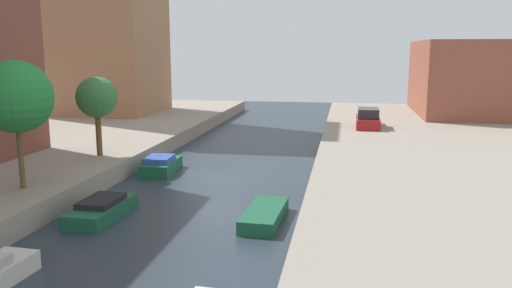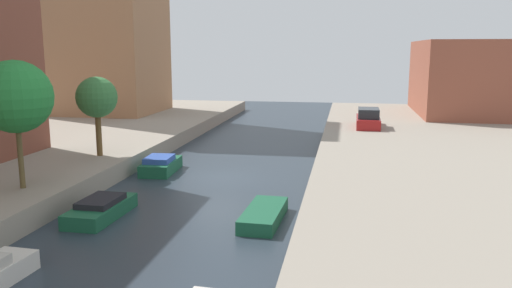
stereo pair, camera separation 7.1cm
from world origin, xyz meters
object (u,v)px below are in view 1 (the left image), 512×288
object	(u,v)px
moored_boat_left_2	(102,209)
moored_boat_left_3	(161,165)
street_tree_1	(16,97)
parked_car	(368,119)
moored_boat_right_2	(264,215)
low_block_right	(474,78)
street_tree_2	(97,98)

from	to	relation	value
moored_boat_left_2	moored_boat_left_3	bearing A→B (deg)	92.89
street_tree_1	moored_boat_left_3	xyz separation A→B (m)	(3.28, 7.74, -4.48)
street_tree_1	moored_boat_left_2	distance (m)	5.85
parked_car	moored_boat_left_3	size ratio (longest dim) A/B	1.32
parked_car	moored_boat_right_2	bearing A→B (deg)	-103.27
moored_boat_left_2	moored_boat_left_3	distance (m)	8.05
moored_boat_left_3	low_block_right	bearing A→B (deg)	46.95
low_block_right	street_tree_2	xyz separation A→B (m)	(-24.92, -23.91, -0.11)
parked_car	moored_boat_left_2	size ratio (longest dim) A/B	1.20
moored_boat_left_2	moored_boat_right_2	bearing A→B (deg)	5.69
street_tree_1	parked_car	xyz separation A→B (m)	(15.15, 20.65, -3.28)
street_tree_1	moored_boat_right_2	world-z (taller)	street_tree_1
parked_car	moored_boat_right_2	distance (m)	20.88
moored_boat_left_2	moored_boat_right_2	size ratio (longest dim) A/B	1.00
low_block_right	moored_boat_right_2	size ratio (longest dim) A/B	3.59
street_tree_2	moored_boat_right_2	distance (m)	12.92
street_tree_2	parked_car	bearing A→B (deg)	42.02
street_tree_2	moored_boat_right_2	xyz separation A→B (m)	(10.37, -6.64, -3.94)
street_tree_1	street_tree_2	size ratio (longest dim) A/B	1.24
low_block_right	street_tree_1	distance (m)	39.71
street_tree_1	moored_boat_left_3	distance (m)	9.52
moored_boat_left_3	moored_boat_right_2	size ratio (longest dim) A/B	0.91
moored_boat_left_3	street_tree_1	bearing A→B (deg)	-112.95
street_tree_2	moored_boat_left_2	xyz separation A→B (m)	(3.68, -7.30, -3.86)
low_block_right	street_tree_2	bearing A→B (deg)	-136.18
street_tree_1	parked_car	distance (m)	25.82
moored_boat_left_2	low_block_right	bearing A→B (deg)	55.77
street_tree_2	moored_boat_left_3	size ratio (longest dim) A/B	1.28
low_block_right	street_tree_2	distance (m)	34.54
moored_boat_left_2	street_tree_1	bearing A→B (deg)	175.29
street_tree_2	moored_boat_left_3	distance (m)	5.08
low_block_right	parked_car	xyz separation A→B (m)	(-9.77, -10.26, -2.72)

